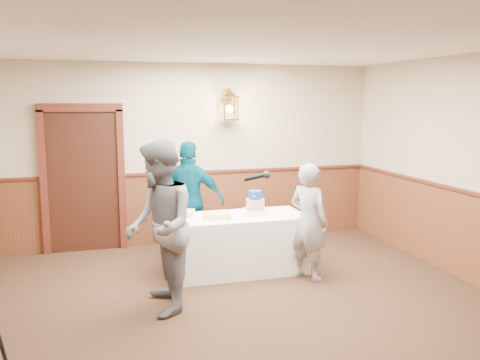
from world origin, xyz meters
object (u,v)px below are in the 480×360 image
object	(u,v)px
sheet_cake_yellow	(217,216)
interviewer	(159,227)
sheet_cake_green	(181,213)
assistant_p	(190,201)
baker	(309,222)
tiered_cake	(255,205)
display_table	(236,244)

from	to	relation	value
sheet_cake_yellow	interviewer	world-z (taller)	interviewer
sheet_cake_green	assistant_p	bearing A→B (deg)	67.37
sheet_cake_yellow	baker	bearing A→B (deg)	-22.33
sheet_cake_yellow	sheet_cake_green	world-z (taller)	sheet_cake_green
tiered_cake	assistant_p	size ratio (longest dim) A/B	0.22
assistant_p	sheet_cake_yellow	bearing A→B (deg)	127.40
sheet_cake_green	baker	bearing A→B (deg)	-24.73
tiered_cake	sheet_cake_green	bearing A→B (deg)	171.36
sheet_cake_green	interviewer	bearing A→B (deg)	-109.41
interviewer	display_table	bearing A→B (deg)	134.32
interviewer	sheet_cake_yellow	bearing A→B (deg)	140.02
display_table	sheet_cake_yellow	xyz separation A→B (m)	(-0.27, -0.08, 0.41)
display_table	sheet_cake_yellow	world-z (taller)	sheet_cake_yellow
tiered_cake	baker	bearing A→B (deg)	-45.84
assistant_p	baker	bearing A→B (deg)	158.98
sheet_cake_green	baker	distance (m)	1.65
display_table	baker	bearing A→B (deg)	-32.84
display_table	tiered_cake	distance (m)	0.57
tiered_cake	assistant_p	distance (m)	1.01
tiered_cake	sheet_cake_yellow	bearing A→B (deg)	-169.45
assistant_p	interviewer	bearing A→B (deg)	92.16
tiered_cake	interviewer	xyz separation A→B (m)	(-1.38, -1.03, 0.05)
assistant_p	tiered_cake	bearing A→B (deg)	160.66
display_table	interviewer	distance (m)	1.59
sheet_cake_yellow	baker	world-z (taller)	baker
display_table	interviewer	bearing A→B (deg)	-137.76
tiered_cake	baker	xyz separation A→B (m)	(0.53, -0.54, -0.14)
display_table	sheet_cake_green	xyz separation A→B (m)	(-0.69, 0.17, 0.41)
sheet_cake_green	interviewer	distance (m)	1.26
tiered_cake	baker	size ratio (longest dim) A/B	0.25
display_table	tiered_cake	xyz separation A→B (m)	(0.27, 0.02, 0.50)
display_table	interviewer	world-z (taller)	interviewer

